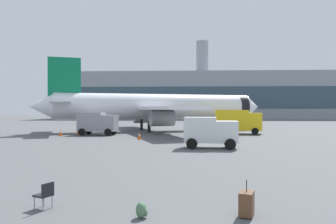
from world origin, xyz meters
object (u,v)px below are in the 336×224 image
Objects in this scene: fuel_truck at (238,121)px; rolling_suitcase at (247,203)px; safety_cone_far at (61,133)px; gate_chair at (45,194)px; safety_cone_outer at (139,136)px; traveller_backpack at (142,210)px; cargo_van at (210,131)px; safety_cone_mid at (78,132)px; service_truck at (97,122)px; airplane_at_gate at (157,107)px; safety_cone_near at (194,126)px.

fuel_truck is 34.40m from rolling_suitcase.
gate_chair is (10.70, -28.96, 0.10)m from safety_cone_far.
fuel_truck is 7.74× the size of safety_cone_outer.
cargo_van is at bearing 79.06° from traveller_backpack.
service_truck is at bearing -11.30° from safety_cone_mid.
safety_cone_mid is 1.49× the size of traveller_backpack.
safety_cone_mid is at bearing 143.70° from safety_cone_outer.
safety_cone_far is 0.73× the size of rolling_suitcase.
rolling_suitcase is (-5.35, -33.96, -1.38)m from fuel_truck.
airplane_at_gate is at bearing 98.81° from rolling_suitcase.
safety_cone_far is 1.68× the size of traveller_backpack.
safety_cone_near is (-0.47, 29.06, -1.07)m from cargo_van.
rolling_suitcase is at bearing 5.88° from traveller_backpack.
service_truck is 33.61m from rolling_suitcase.
safety_cone_mid is at bearing 106.54° from gate_chair.
gate_chair reaches higher than traveller_backpack.
service_truck is 31.32m from gate_chair.
safety_cone_far is (-22.44, -4.61, -1.37)m from fuel_truck.
safety_cone_outer is at bearing 132.83° from cargo_van.
safety_cone_far is at bearing -123.59° from safety_cone_mid.
fuel_truck is 15.10m from safety_cone_outer.
safety_cone_mid is (-15.92, 14.11, -1.10)m from cargo_van.
airplane_at_gate is 22.63m from cargo_van.
airplane_at_gate is at bearing 41.29° from safety_cone_far.
safety_cone_far is 0.98× the size of safety_cone_outer.
airplane_at_gate reaches higher than safety_cone_mid.
service_truck is 6.91× the size of safety_cone_mid.
service_truck is 8.74m from safety_cone_outer.
cargo_van is at bearing -45.73° from service_truck.
service_truck is at bearing 107.37° from traveller_backpack.
cargo_van is 18.33m from gate_chair.
airplane_at_gate is 14.44m from safety_cone_outer.
safety_cone_near is 1.62× the size of traveller_backpack.
gate_chair is at bearing -73.46° from safety_cone_mid.
cargo_van is 9.46× the size of traveller_backpack.
traveller_backpack is at bearing -12.40° from gate_chair.
gate_chair is (-3.25, 0.71, 0.27)m from traveller_backpack.
fuel_truck is 22.95m from safety_cone_far.
cargo_van is at bearing -34.44° from safety_cone_far.
cargo_van is 21.30m from safety_cone_mid.
airplane_at_gate is 42.87× the size of safety_cone_far.
traveller_backpack is (12.49, -31.86, -0.12)m from safety_cone_mid.
safety_cone_outer is at bearing 105.04° from rolling_suitcase.
safety_cone_outer is 24.60m from gate_chair.
airplane_at_gate is 42.11× the size of safety_cone_outer.
airplane_at_gate reaches higher than safety_cone_near.
fuel_truck is 7.88× the size of safety_cone_far.
safety_cone_outer is (-7.01, 7.56, -1.04)m from cargo_van.
fuel_truck is (18.29, 2.96, 0.16)m from service_truck.
rolling_suitcase is at bearing -3.49° from gate_chair.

